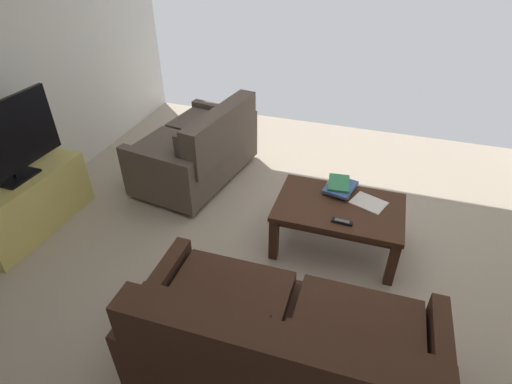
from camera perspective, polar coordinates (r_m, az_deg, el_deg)
ground_plane at (r=3.41m, az=7.86°, el=-9.89°), size 5.72×5.35×0.01m
sofa_main at (r=2.44m, az=3.67°, el=-21.38°), size 1.75×0.88×0.86m
loveseat_near at (r=4.25m, az=-8.04°, el=6.12°), size 1.01×1.45×0.85m
coffee_table at (r=3.34m, az=11.66°, el=-2.82°), size 1.02×0.66×0.45m
tv_stand at (r=4.09m, az=-29.56°, el=-1.43°), size 0.44×1.11×0.53m
flat_tv at (r=3.81m, az=-32.17°, el=6.00°), size 0.21×1.03×0.66m
book_stack at (r=3.46m, az=11.75°, el=0.78°), size 0.28×0.33×0.07m
tv_remote at (r=3.12m, az=12.12°, el=-4.15°), size 0.16×0.05×0.02m
loose_magazine at (r=3.38m, az=15.71°, el=-1.47°), size 0.32×0.29×0.01m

